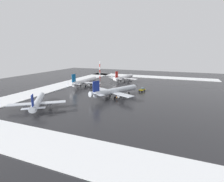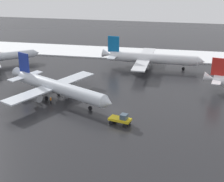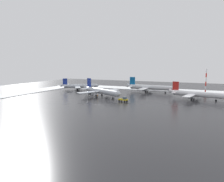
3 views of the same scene
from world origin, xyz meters
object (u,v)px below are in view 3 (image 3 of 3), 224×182
airplane_far_rear (101,91)px  ground_crew_beside_wing (92,95)px  airplane_distant_tail (150,87)px  airplane_parked_starboard (80,86)px  pushback_tug (123,99)px  ground_crew_by_nose_gear (98,96)px  antenna_mast (206,82)px  airplane_parked_portside (196,94)px

airplane_far_rear → ground_crew_beside_wing: bearing=-123.0°
airplane_distant_tail → airplane_parked_starboard: size_ratio=1.37×
airplane_parked_starboard → pushback_tug: (-47.01, 34.51, -1.43)m
airplane_far_rear → ground_crew_by_nose_gear: 3.65m
airplane_far_rear → airplane_distant_tail: bearing=83.6°
airplane_far_rear → antenna_mast: 64.30m
airplane_distant_tail → airplane_parked_portside: bearing=-30.5°
airplane_far_rear → antenna_mast: antenna_mast is taller
airplane_parked_starboard → ground_crew_beside_wing: bearing=-82.7°
airplane_distant_tail → antenna_mast: size_ratio=2.09×
airplane_parked_starboard → ground_crew_beside_wing: 36.44m
airplane_distant_tail → airplane_parked_portside: (-29.65, 19.02, -0.25)m
ground_crew_beside_wing → pushback_tug: bearing=98.6°
pushback_tug → ground_crew_by_nose_gear: 20.10m
ground_crew_beside_wing → airplane_parked_starboard: bearing=-108.4°
airplane_parked_portside → ground_crew_by_nose_gear: (50.64, 14.26, -1.98)m
airplane_far_rear → ground_crew_by_nose_gear: airplane_far_rear is taller
airplane_far_rear → airplane_parked_portside: (-49.76, -11.56, -0.32)m
airplane_parked_portside → pushback_tug: bearing=-134.5°
airplane_parked_portside → pushback_tug: airplane_parked_portside is taller
airplane_distant_tail → ground_crew_beside_wing: bearing=-124.4°
airplane_far_rear → airplane_parked_starboard: airplane_far_rear is taller
ground_crew_by_nose_gear → antenna_mast: bearing=152.6°
airplane_far_rear → pushback_tug: size_ratio=6.17×
airplane_distant_tail → airplane_parked_starboard: bearing=-170.2°
airplane_parked_starboard → ground_crew_by_nose_gear: airplane_parked_starboard is taller
airplane_distant_tail → antenna_mast: antenna_mast is taller
airplane_distant_tail → pushback_tug: 41.27m
airplane_far_rear → airplane_distant_tail: 36.60m
airplane_far_rear → airplane_distant_tail: size_ratio=0.95×
airplane_far_rear → airplane_parked_portside: size_ratio=1.03×
antenna_mast → airplane_far_rear: bearing=33.0°
airplane_far_rear → antenna_mast: (-53.80, -34.92, 4.52)m
airplane_distant_tail → pushback_tug: size_ratio=6.51×
pushback_tug → ground_crew_beside_wing: pushback_tug is taller
airplane_parked_portside → ground_crew_beside_wing: (54.25, 14.16, -1.98)m
airplane_far_rear → ground_crew_beside_wing: airplane_far_rear is taller
ground_crew_beside_wing → ground_crew_by_nose_gear: bearing=116.9°
airplane_distant_tail → airplane_parked_portside: 35.22m
pushback_tug → antenna_mast: 58.50m
ground_crew_by_nose_gear → airplane_parked_portside: bearing=133.8°
airplane_distant_tail → ground_crew_by_nose_gear: (20.99, 33.27, -2.23)m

